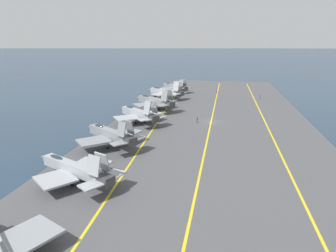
{
  "coord_description": "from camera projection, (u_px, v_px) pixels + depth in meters",
  "views": [
    {
      "loc": [
        -77.39,
        -3.4,
        20.87
      ],
      "look_at": [
        -14.81,
        8.77,
        2.9
      ],
      "focal_mm": 32.0,
      "sensor_mm": 36.0,
      "label": 1
    }
  ],
  "objects": [
    {
      "name": "crew_blue_vest",
      "position": [
        260.0,
        96.0,
        110.7
      ],
      "size": [
        0.43,
        0.34,
        1.78
      ],
      "color": "#4C473D",
      "rests_on": "carrier_deck"
    },
    {
      "name": "crew_purple_vest",
      "position": [
        217.0,
        91.0,
        122.94
      ],
      "size": [
        0.26,
        0.38,
        1.69
      ],
      "color": "#383328",
      "rests_on": "carrier_deck"
    },
    {
      "name": "carrier_deck",
      "position": [
        211.0,
        123.0,
        79.35
      ],
      "size": [
        174.86,
        51.24,
        0.4
      ],
      "primitive_type": "cube",
      "color": "#4C4C4F",
      "rests_on": "ground"
    },
    {
      "name": "parked_jet_fifth",
      "position": [
        154.0,
        101.0,
        92.6
      ],
      "size": [
        14.36,
        16.27,
        7.01
      ],
      "color": "gray",
      "rests_on": "carrier_deck"
    },
    {
      "name": "crew_brown_vest",
      "position": [
        197.0,
        119.0,
        78.22
      ],
      "size": [
        0.46,
        0.44,
        1.72
      ],
      "color": "#4C473D",
      "rests_on": "carrier_deck"
    },
    {
      "name": "parked_jet_sixth",
      "position": [
        165.0,
        92.0,
        111.34
      ],
      "size": [
        12.46,
        16.3,
        6.83
      ],
      "color": "#A8AAAF",
      "rests_on": "carrier_deck"
    },
    {
      "name": "deck_stripe_foul_line",
      "position": [
        266.0,
        125.0,
        76.71
      ],
      "size": [
        157.37,
        1.19,
        0.01
      ],
      "primitive_type": "cube",
      "rotation": [
        0.0,
        0.0,
        0.01
      ],
      "color": "yellow",
      "rests_on": "carrier_deck"
    },
    {
      "name": "parked_jet_fourth",
      "position": [
        138.0,
        113.0,
        77.73
      ],
      "size": [
        14.0,
        15.16,
        6.74
      ],
      "color": "#9EA3A8",
      "rests_on": "carrier_deck"
    },
    {
      "name": "parked_jet_seventh",
      "position": [
        174.0,
        86.0,
        126.7
      ],
      "size": [
        13.55,
        14.95,
        5.65
      ],
      "color": "gray",
      "rests_on": "carrier_deck"
    },
    {
      "name": "deck_stripe_centerline",
      "position": [
        211.0,
        122.0,
        79.3
      ],
      "size": [
        157.37,
        0.36,
        0.01
      ],
      "primitive_type": "cube",
      "color": "yellow",
      "rests_on": "carrier_deck"
    },
    {
      "name": "deck_stripe_edge_line",
      "position": [
        159.0,
        119.0,
        81.89
      ],
      "size": [
        157.14,
        9.18,
        0.01
      ],
      "primitive_type": "cube",
      "rotation": [
        0.0,
        0.0,
        0.06
      ],
      "color": "yellow",
      "rests_on": "carrier_deck"
    },
    {
      "name": "parked_jet_third",
      "position": [
        110.0,
        134.0,
        59.91
      ],
      "size": [
        13.65,
        14.99,
        6.32
      ],
      "color": "gray",
      "rests_on": "carrier_deck"
    },
    {
      "name": "parked_jet_second",
      "position": [
        74.0,
        168.0,
        44.64
      ],
      "size": [
        12.16,
        16.42,
        5.75
      ],
      "color": "#9EA3A8",
      "rests_on": "carrier_deck"
    },
    {
      "name": "ground_plane",
      "position": [
        211.0,
        123.0,
        79.41
      ],
      "size": [
        2000.0,
        2000.0,
        0.0
      ],
      "primitive_type": "plane",
      "color": "#23384C"
    }
  ]
}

